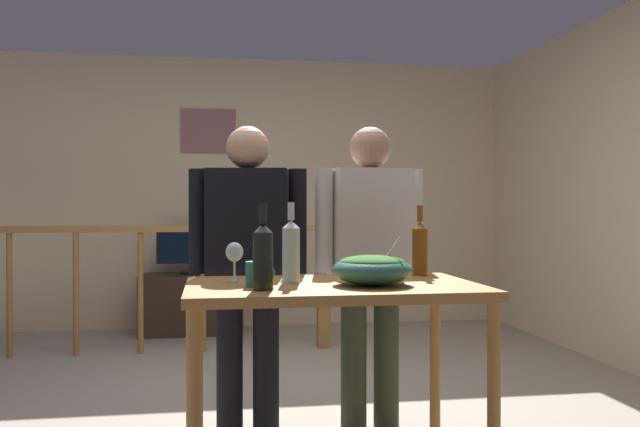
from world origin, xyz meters
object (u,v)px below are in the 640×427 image
at_px(framed_picture, 208,131).
at_px(serving_table, 332,306).
at_px(wine_glass, 234,254).
at_px(mug_teal, 256,274).
at_px(tv_console, 191,304).
at_px(stair_railing, 199,270).
at_px(flat_screen_tv, 191,246).
at_px(person_standing_right, 370,251).
at_px(wine_bottle_dark, 263,255).
at_px(person_standing_left, 248,254).
at_px(wine_bottle_clear, 291,250).
at_px(wine_bottle_amber, 420,247).
at_px(salad_bowl, 372,268).

height_order(framed_picture, serving_table, framed_picture).
xyz_separation_m(wine_glass, mug_teal, (0.08, -0.15, -0.07)).
bearing_deg(tv_console, stair_railing, -83.95).
distance_m(flat_screen_tv, person_standing_right, 2.91).
xyz_separation_m(stair_railing, wine_bottle_dark, (0.28, -2.80, 0.31)).
relative_size(wine_glass, person_standing_left, 0.11).
xyz_separation_m(wine_bottle_dark, person_standing_left, (-0.01, 0.82, -0.05)).
relative_size(stair_railing, flat_screen_tv, 4.95).
bearing_deg(wine_bottle_dark, serving_table, 30.53).
relative_size(wine_bottle_clear, mug_teal, 2.84).
bearing_deg(wine_bottle_clear, tv_console, 98.44).
relative_size(tv_console, wine_glass, 5.36).
relative_size(serving_table, wine_bottle_dark, 3.59).
height_order(serving_table, person_standing_right, person_standing_right).
xyz_separation_m(serving_table, mug_teal, (-0.31, -0.07, 0.14)).
distance_m(flat_screen_tv, wine_bottle_amber, 3.31).
bearing_deg(wine_bottle_amber, mug_teal, -156.91).
bearing_deg(wine_glass, salad_bowl, -16.90).
xyz_separation_m(flat_screen_tv, person_standing_right, (0.97, -2.73, 0.12)).
height_order(tv_console, wine_bottle_clear, wine_bottle_clear).
height_order(salad_bowl, person_standing_left, person_standing_left).
height_order(stair_railing, tv_console, stair_railing).
distance_m(wine_bottle_dark, person_standing_left, 0.82).
bearing_deg(framed_picture, wine_bottle_amber, -74.32).
distance_m(serving_table, wine_bottle_clear, 0.29).
relative_size(wine_bottle_dark, wine_bottle_amber, 1.03).
height_order(flat_screen_tv, person_standing_right, person_standing_right).
distance_m(wine_bottle_amber, mug_teal, 0.84).
bearing_deg(mug_teal, flat_screen_tv, 95.80).
bearing_deg(tv_console, person_standing_right, -70.59).
distance_m(tv_console, flat_screen_tv, 0.52).
xyz_separation_m(framed_picture, wine_glass, (0.12, -3.61, -0.91)).
xyz_separation_m(wine_glass, wine_bottle_clear, (0.23, -0.04, 0.02)).
height_order(serving_table, salad_bowl, salad_bowl).
relative_size(framed_picture, person_standing_left, 0.33).
distance_m(wine_bottle_dark, person_standing_right, 1.02).
relative_size(stair_railing, person_standing_right, 1.92).
relative_size(tv_console, flat_screen_tv, 1.51).
xyz_separation_m(wine_glass, person_standing_left, (0.08, 0.55, -0.04)).
distance_m(framed_picture, person_standing_left, 3.20).
bearing_deg(serving_table, stair_railing, 102.47).
bearing_deg(flat_screen_tv, wine_glass, -85.32).
height_order(salad_bowl, wine_bottle_dark, wine_bottle_dark).
xyz_separation_m(flat_screen_tv, wine_bottle_clear, (0.50, -3.33, 0.17)).
bearing_deg(flat_screen_tv, mug_teal, -84.20).
distance_m(wine_bottle_clear, person_standing_right, 0.76).
xyz_separation_m(stair_railing, salad_bowl, (0.73, -2.70, 0.24)).
bearing_deg(framed_picture, serving_table, -82.12).
distance_m(salad_bowl, person_standing_left, 0.85).
relative_size(wine_bottle_amber, person_standing_right, 0.21).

